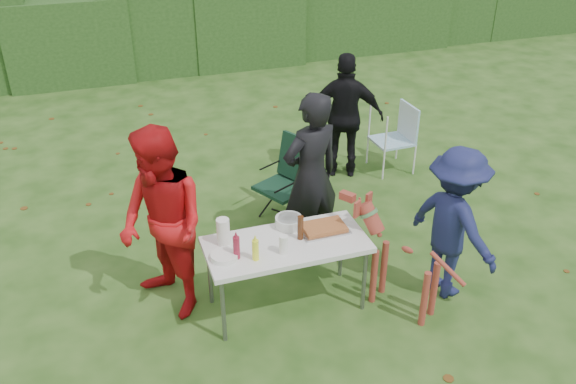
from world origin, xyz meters
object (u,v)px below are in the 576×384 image
object	(u,v)px
person_black_puffy	(346,116)
mustard_bottle	(255,250)
child	(453,224)
paper_towel_roll	(223,232)
dog	(406,264)
beer_bottle	(300,228)
ketchup_bottle	(237,248)
person_cook	(311,177)
person_red_jacket	(163,225)
lawn_chair	(392,138)
folding_table	(286,247)
camping_chair	(283,183)

from	to	relation	value
person_black_puffy	mustard_bottle	bearing A→B (deg)	76.02
child	paper_towel_roll	distance (m)	2.18
dog	mustard_bottle	world-z (taller)	dog
beer_bottle	mustard_bottle	bearing A→B (deg)	-159.19
mustard_bottle	person_black_puffy	bearing A→B (deg)	52.52
child	ketchup_bottle	xyz separation A→B (m)	(-2.08, 0.18, 0.07)
person_cook	ketchup_bottle	xyz separation A→B (m)	(-1.03, -0.90, -0.07)
person_red_jacket	ketchup_bottle	bearing A→B (deg)	28.29
person_red_jacket	paper_towel_roll	bearing A→B (deg)	45.79
lawn_chair	ketchup_bottle	world-z (taller)	ketchup_bottle
folding_table	child	world-z (taller)	child
child	mustard_bottle	distance (m)	1.93
person_cook	camping_chair	bearing A→B (deg)	-98.87
beer_bottle	paper_towel_roll	bearing A→B (deg)	168.28
person_cook	person_black_puffy	distance (m)	1.89
person_black_puffy	child	world-z (taller)	person_black_puffy
beer_bottle	paper_towel_roll	size ratio (longest dim) A/B	0.92
camping_chair	paper_towel_roll	world-z (taller)	camping_chair
child	camping_chair	distance (m)	2.11
lawn_chair	person_cook	bearing A→B (deg)	38.72
folding_table	person_cook	distance (m)	1.00
ketchup_bottle	child	bearing A→B (deg)	-4.88
person_cook	person_black_puffy	size ratio (longest dim) A/B	1.10
person_black_puffy	paper_towel_roll	bearing A→B (deg)	69.22
person_red_jacket	paper_towel_roll	xyz separation A→B (m)	(0.51, -0.19, -0.06)
camping_chair	beer_bottle	bearing A→B (deg)	50.44
folding_table	ketchup_bottle	bearing A→B (deg)	-169.65
folding_table	beer_bottle	distance (m)	0.23
person_black_puffy	lawn_chair	bearing A→B (deg)	-162.41
child	beer_bottle	distance (m)	1.47
person_red_jacket	dog	world-z (taller)	person_red_jacket
folding_table	paper_towel_roll	world-z (taller)	paper_towel_roll
folding_table	dog	size ratio (longest dim) A/B	1.39
person_cook	lawn_chair	bearing A→B (deg)	-154.21
person_cook	beer_bottle	size ratio (longest dim) A/B	7.69
folding_table	person_black_puffy	size ratio (longest dim) A/B	0.89
person_black_puffy	beer_bottle	bearing A→B (deg)	81.62
camping_chair	beer_bottle	world-z (taller)	camping_chair
person_red_jacket	paper_towel_roll	world-z (taller)	person_red_jacket
child	lawn_chair	size ratio (longest dim) A/B	1.70
person_red_jacket	ketchup_bottle	xyz separation A→B (m)	(0.57, -0.44, -0.08)
person_red_jacket	camping_chair	distance (m)	1.96
dog	mustard_bottle	xyz separation A→B (m)	(-1.38, 0.22, 0.33)
person_black_puffy	person_cook	bearing A→B (deg)	79.18
mustard_bottle	paper_towel_roll	distance (m)	0.39
person_red_jacket	child	size ratio (longest dim) A/B	1.19
dog	paper_towel_roll	xyz separation A→B (m)	(-1.59, 0.54, 0.36)
child	camping_chair	bearing A→B (deg)	15.96
beer_bottle	child	bearing A→B (deg)	-11.18
dog	beer_bottle	distance (m)	1.05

